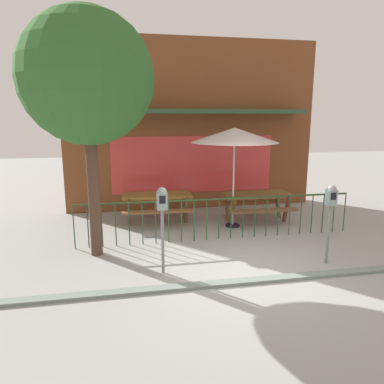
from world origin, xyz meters
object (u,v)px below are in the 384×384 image
(parking_meter_near, at_px, (331,203))
(street_tree, at_px, (87,79))
(parking_meter_far, at_px, (162,208))
(picnic_table_left, at_px, (157,200))
(patio_umbrella, at_px, (235,136))
(picnic_table_right, at_px, (256,199))

(parking_meter_near, distance_m, street_tree, 5.08)
(street_tree, bearing_deg, parking_meter_far, -43.01)
(parking_meter_near, bearing_deg, street_tree, 163.40)
(picnic_table_left, distance_m, parking_meter_far, 3.26)
(picnic_table_left, height_order, street_tree, street_tree)
(parking_meter_far, distance_m, street_tree, 2.80)
(parking_meter_far, relative_size, street_tree, 0.33)
(picnic_table_left, xyz_separation_m, street_tree, (-1.44, -2.05, 2.84))
(patio_umbrella, relative_size, parking_meter_far, 1.59)
(picnic_table_left, xyz_separation_m, parking_meter_far, (-0.21, -3.19, 0.61))
(picnic_table_right, distance_m, parking_meter_far, 4.01)
(patio_umbrella, bearing_deg, picnic_table_right, 22.73)
(picnic_table_right, relative_size, street_tree, 0.38)
(picnic_table_left, xyz_separation_m, parking_meter_near, (2.92, -3.35, 0.57))
(parking_meter_far, bearing_deg, picnic_table_left, 86.22)
(picnic_table_right, height_order, parking_meter_far, parking_meter_far)
(picnic_table_right, distance_m, street_tree, 5.21)
(picnic_table_left, relative_size, parking_meter_near, 1.21)
(patio_umbrella, relative_size, street_tree, 0.53)
(picnic_table_left, relative_size, picnic_table_right, 1.03)
(picnic_table_left, relative_size, patio_umbrella, 0.74)
(picnic_table_left, height_order, parking_meter_far, parking_meter_far)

